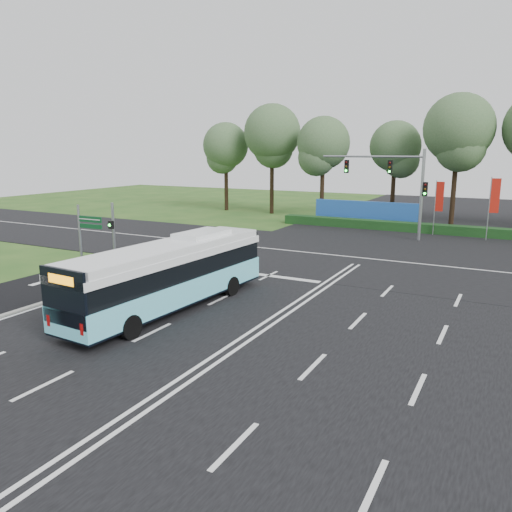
{
  "coord_description": "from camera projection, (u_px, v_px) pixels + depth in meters",
  "views": [
    {
      "loc": [
        8.71,
        -19.14,
        6.91
      ],
      "look_at": [
        -2.5,
        2.0,
        1.81
      ],
      "focal_mm": 35.0,
      "sensor_mm": 36.0,
      "label": 1
    }
  ],
  "objects": [
    {
      "name": "street_sign",
      "position": [
        85.0,
        234.0,
        26.11
      ],
      "size": [
        1.61,
        0.14,
        4.12
      ],
      "rotation": [
        0.0,
        0.0,
        0.03
      ],
      "color": "gray",
      "rests_on": "ground"
    },
    {
      "name": "bike_path",
      "position": [
        34.0,
        289.0,
        25.1
      ],
      "size": [
        5.0,
        18.0,
        0.06
      ],
      "primitive_type": "cube",
      "color": "black",
      "rests_on": "ground"
    },
    {
      "name": "traffic_light_gantry",
      "position": [
        399.0,
        180.0,
        38.61
      ],
      "size": [
        8.41,
        0.28,
        7.0
      ],
      "color": "gray",
      "rests_on": "ground"
    },
    {
      "name": "banner_flag_right",
      "position": [
        493.0,
        200.0,
        37.99
      ],
      "size": [
        0.71,
        0.21,
        4.92
      ],
      "rotation": [
        0.0,
        0.0,
        0.23
      ],
      "color": "gray",
      "rests_on": "ground"
    },
    {
      "name": "ground",
      "position": [
        285.0,
        310.0,
        21.97
      ],
      "size": [
        120.0,
        120.0,
        0.0
      ],
      "primitive_type": "plane",
      "color": "#25511B",
      "rests_on": "ground"
    },
    {
      "name": "blue_hoarding",
      "position": [
        366.0,
        213.0,
        46.9
      ],
      "size": [
        10.0,
        0.3,
        2.2
      ],
      "primitive_type": "cube",
      "color": "#2054AD",
      "rests_on": "ground"
    },
    {
      "name": "city_bus",
      "position": [
        170.0,
        274.0,
        21.69
      ],
      "size": [
        2.98,
        11.2,
        3.18
      ],
      "rotation": [
        0.0,
        0.0,
        -0.06
      ],
      "color": "#66D8ED",
      "rests_on": "ground"
    },
    {
      "name": "banner_flag_mid",
      "position": [
        438.0,
        200.0,
        40.61
      ],
      "size": [
        0.66,
        0.09,
        4.49
      ],
      "rotation": [
        0.0,
        0.0,
        0.05
      ],
      "color": "gray",
      "rests_on": "ground"
    },
    {
      "name": "kerb_strip",
      "position": [
        68.0,
        295.0,
        24.0
      ],
      "size": [
        0.25,
        18.0,
        0.12
      ],
      "primitive_type": "cube",
      "color": "gray",
      "rests_on": "ground"
    },
    {
      "name": "road_cross",
      "position": [
        362.0,
        258.0,
        32.33
      ],
      "size": [
        120.0,
        14.0,
        0.05
      ],
      "primitive_type": "cube",
      "color": "black",
      "rests_on": "ground"
    },
    {
      "name": "pedestrian_signal",
      "position": [
        113.0,
        234.0,
        28.66
      ],
      "size": [
        0.36,
        0.44,
        3.97
      ],
      "rotation": [
        0.0,
        0.0,
        -0.31
      ],
      "color": "gray",
      "rests_on": "ground"
    },
    {
      "name": "eucalyptus_row",
      "position": [
        459.0,
        136.0,
        45.0
      ],
      "size": [
        54.56,
        8.76,
        11.9
      ],
      "color": "black",
      "rests_on": "ground"
    },
    {
      "name": "road_main",
      "position": [
        285.0,
        310.0,
        21.97
      ],
      "size": [
        20.0,
        120.0,
        0.04
      ],
      "primitive_type": "cube",
      "color": "black",
      "rests_on": "ground"
    },
    {
      "name": "hedge",
      "position": [
        403.0,
        227.0,
        43.05
      ],
      "size": [
        22.0,
        1.2,
        0.8
      ],
      "primitive_type": "cube",
      "color": "#133413",
      "rests_on": "ground"
    }
  ]
}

